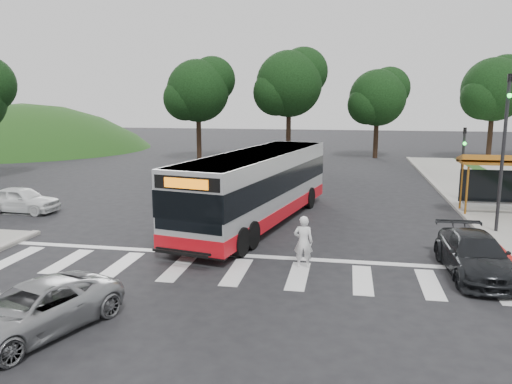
% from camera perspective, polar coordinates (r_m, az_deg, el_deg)
% --- Properties ---
extents(ground, '(140.00, 140.00, 0.00)m').
position_cam_1_polar(ground, '(21.08, 0.75, -4.59)').
color(ground, black).
rests_on(ground, ground).
extents(sidewalk_east, '(4.00, 40.00, 0.12)m').
position_cam_1_polar(sidewalk_east, '(29.58, 25.09, -1.04)').
color(sidewalk_east, gray).
rests_on(sidewalk_east, ground).
extents(curb_east, '(0.30, 40.00, 0.15)m').
position_cam_1_polar(curb_east, '(29.13, 21.29, -0.89)').
color(curb_east, '#9E9991').
rests_on(curb_east, ground).
extents(curb_east_red, '(0.32, 6.00, 0.15)m').
position_cam_1_polar(curb_east_red, '(19.68, 26.65, -6.65)').
color(curb_east_red, maroon).
rests_on(curb_east_red, ground).
extents(hillside_nw, '(44.00, 44.00, 10.00)m').
position_cam_1_polar(hillside_nw, '(61.55, -24.85, 4.53)').
color(hillside_nw, '#194516').
rests_on(hillside_nw, ground).
extents(crosswalk_ladder, '(18.00, 2.60, 0.01)m').
position_cam_1_polar(crosswalk_ladder, '(16.40, -2.22, -9.10)').
color(crosswalk_ladder, silver).
rests_on(crosswalk_ladder, ground).
extents(bus_shelter, '(4.20, 1.60, 2.86)m').
position_cam_1_polar(bus_shelter, '(26.42, 26.61, 2.59)').
color(bus_shelter, '#A5631B').
rests_on(bus_shelter, sidewalk_east).
extents(traffic_signal_ne_tall, '(0.18, 0.37, 6.50)m').
position_cam_1_polar(traffic_signal_ne_tall, '(22.48, 26.50, 5.30)').
color(traffic_signal_ne_tall, black).
rests_on(traffic_signal_ne_tall, ground).
extents(traffic_signal_ne_short, '(0.18, 0.37, 4.00)m').
position_cam_1_polar(traffic_signal_ne_short, '(29.37, 22.58, 3.86)').
color(traffic_signal_ne_short, black).
rests_on(traffic_signal_ne_short, ground).
extents(tree_ne_a, '(6.16, 5.74, 9.30)m').
position_cam_1_polar(tree_ne_a, '(49.76, 25.63, 10.63)').
color(tree_ne_a, black).
rests_on(tree_ne_a, parking_lot).
extents(tree_north_a, '(6.60, 6.15, 10.17)m').
position_cam_1_polar(tree_north_a, '(46.45, 3.91, 12.35)').
color(tree_north_a, black).
rests_on(tree_north_a, ground).
extents(tree_north_b, '(5.72, 5.33, 8.43)m').
position_cam_1_polar(tree_north_b, '(48.19, 13.81, 10.52)').
color(tree_north_b, black).
rests_on(tree_north_b, ground).
extents(tree_north_c, '(6.16, 5.74, 9.30)m').
position_cam_1_polar(tree_north_c, '(46.09, -6.54, 11.54)').
color(tree_north_c, black).
rests_on(tree_north_c, ground).
extents(transit_bus, '(5.18, 12.62, 3.19)m').
position_cam_1_polar(transit_bus, '(22.21, 0.16, 0.41)').
color(transit_bus, '#BBBDC0').
rests_on(transit_bus, ground).
extents(pedestrian, '(0.65, 0.44, 1.77)m').
position_cam_1_polar(pedestrian, '(16.61, 5.43, -5.70)').
color(pedestrian, white).
rests_on(pedestrian, ground).
extents(dark_sedan, '(2.05, 4.58, 1.30)m').
position_cam_1_polar(dark_sedan, '(17.41, 23.72, -6.60)').
color(dark_sedan, black).
rests_on(dark_sedan, ground).
extents(silver_suv_south, '(3.37, 4.75, 1.20)m').
position_cam_1_polar(silver_suv_south, '(13.29, -24.07, -12.18)').
color(silver_suv_south, '#939598').
rests_on(silver_suv_south, ground).
extents(west_car_white, '(3.82, 1.69, 1.28)m').
position_cam_1_polar(west_car_white, '(27.11, -25.22, -0.79)').
color(west_car_white, white).
rests_on(west_car_white, ground).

